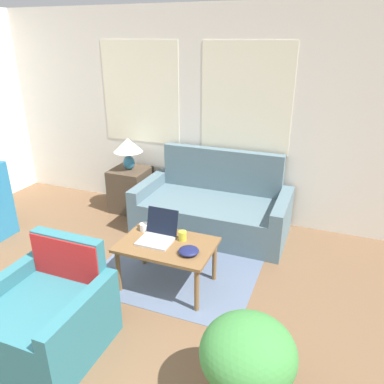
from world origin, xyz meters
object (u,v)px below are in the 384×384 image
Objects in this scene: couch at (213,209)px; cup_yellow at (183,236)px; armchair at (49,317)px; potted_plant at (248,357)px; coffee_table at (167,249)px; laptop at (158,234)px; snack_bowl at (189,251)px; table_lamp at (128,147)px; cup_navy at (145,227)px.

couch reaches higher than cup_yellow.
couch is 1.18m from cup_yellow.
armchair is at bearing -118.98° from cup_yellow.
coffee_table is at bearing 135.61° from potted_plant.
laptop is (0.41, 1.07, 0.25)m from armchair.
couch is 2.46m from potted_plant.
armchair is 9.02× the size of cup_yellow.
armchair is 4.50× the size of snack_bowl.
couch is at bearing 99.16° from snack_bowl.
coffee_table is 0.19m from cup_yellow.
cup_navy is at bearing -54.36° from table_lamp.
armchair is 8.71× the size of cup_navy.
snack_bowl reaches higher than coffee_table.
armchair reaches higher than cup_navy.
couch is at bearing 72.74° from cup_navy.
couch is 2.35m from armchair.
table_lamp reaches higher than snack_bowl.
armchair is at bearing -116.87° from coffee_table.
cup_navy is at bearing 156.99° from snack_bowl.
coffee_table is at bearing -49.21° from table_lamp.
cup_navy is (-0.20, 0.11, -0.02)m from laptop.
snack_bowl is at bearing -54.60° from cup_yellow.
laptop is at bearing -162.72° from cup_yellow.
armchair is at bearing -74.30° from table_lamp.
couch reaches higher than cup_navy.
laptop is at bearing 69.09° from armchair.
cup_yellow is 1.42m from potted_plant.
laptop is 1.53m from potted_plant.
armchair reaches higher than snack_bowl.
snack_bowl is at bearing -19.39° from coffee_table.
cup_yellow is at bearing -86.33° from couch.
table_lamp reaches higher than cup_navy.
table_lamp reaches higher than potted_plant.
couch reaches higher than laptop.
snack_bowl is (0.57, -0.24, -0.01)m from cup_navy.
potted_plant is at bearing -47.11° from table_lamp.
laptop reaches higher than cup_yellow.
coffee_table is at bearing -22.03° from laptop.
table_lamp is at bearing 105.70° from armchair.
couch reaches higher than armchair.
cup_navy is at bearing -107.26° from couch.
table_lamp is 1.76m from laptop.
armchair is at bearing -103.63° from couch.
table_lamp is at bearing 125.64° from cup_navy.
couch reaches higher than snack_bowl.
cup_navy is 0.61m from snack_bowl.
laptop is at bearing -51.02° from table_lamp.
laptop reaches higher than coffee_table.
table_lamp is at bearing 130.79° from coffee_table.
coffee_table is 0.28m from snack_bowl.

